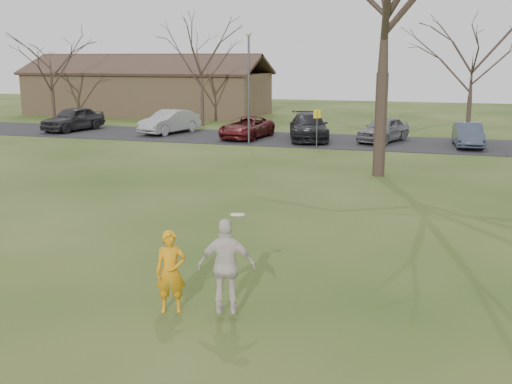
% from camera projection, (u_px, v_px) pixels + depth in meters
% --- Properties ---
extents(ground, '(120.00, 120.00, 0.00)m').
position_uv_depth(ground, '(197.00, 309.00, 11.85)').
color(ground, '#1E380F').
rests_on(ground, ground).
extents(parking_strip, '(62.00, 6.50, 0.04)m').
position_uv_depth(parking_strip, '(361.00, 142.00, 35.22)').
color(parking_strip, black).
rests_on(parking_strip, ground).
extents(player_defender, '(0.68, 0.57, 1.61)m').
position_uv_depth(player_defender, '(171.00, 272.00, 11.61)').
color(player_defender, orange).
rests_on(player_defender, ground).
extents(car_0, '(2.71, 4.92, 1.58)m').
position_uv_depth(car_0, '(73.00, 119.00, 40.41)').
color(car_0, '#28282B').
rests_on(car_0, parking_strip).
extents(car_1, '(2.77, 4.78, 1.49)m').
position_uv_depth(car_1, '(170.00, 122.00, 38.98)').
color(car_1, gray).
rests_on(car_1, parking_strip).
extents(car_2, '(2.60, 4.82, 1.29)m').
position_uv_depth(car_2, '(247.00, 127.00, 36.68)').
color(car_2, '#501214').
rests_on(car_2, parking_strip).
extents(car_3, '(3.46, 5.70, 1.55)m').
position_uv_depth(car_3, '(309.00, 127.00, 35.89)').
color(car_3, black).
rests_on(car_3, parking_strip).
extents(car_4, '(3.04, 4.54, 1.44)m').
position_uv_depth(car_4, '(383.00, 129.00, 35.02)').
color(car_4, slate).
rests_on(car_4, parking_strip).
extents(car_5, '(1.66, 4.04, 1.30)m').
position_uv_depth(car_5, '(468.00, 135.00, 33.08)').
color(car_5, '#333C4D').
rests_on(car_5, parking_strip).
extents(catching_play, '(1.14, 0.70, 1.91)m').
position_uv_depth(catching_play, '(227.00, 266.00, 11.19)').
color(catching_play, beige).
rests_on(catching_play, ground).
extents(building, '(20.60, 8.50, 5.14)m').
position_uv_depth(building, '(148.00, 92.00, 52.59)').
color(building, '#8C6D4C').
rests_on(building, ground).
extents(lamp_post, '(0.34, 0.34, 6.27)m').
position_uv_depth(lamp_post, '(249.00, 73.00, 33.72)').
color(lamp_post, '#47474C').
rests_on(lamp_post, ground).
extents(sign_yellow, '(0.35, 0.35, 2.08)m').
position_uv_depth(sign_yellow, '(317.00, 121.00, 32.67)').
color(sign_yellow, '#47474C').
rests_on(sign_yellow, ground).
extents(big_tree, '(9.00, 9.00, 14.00)m').
position_uv_depth(big_tree, '(386.00, 0.00, 23.80)').
color(big_tree, '#352821').
rests_on(big_tree, ground).
extents(small_tree_row, '(55.00, 5.90, 8.50)m').
position_uv_depth(small_tree_row, '(444.00, 73.00, 37.87)').
color(small_tree_row, '#352821').
rests_on(small_tree_row, ground).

